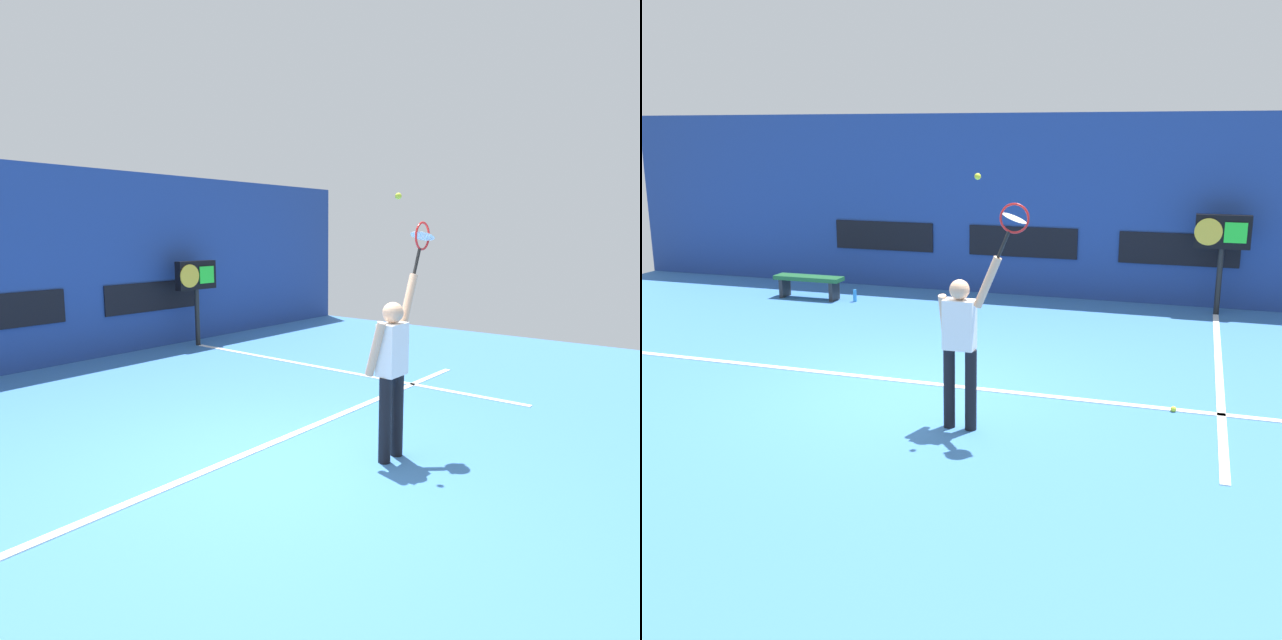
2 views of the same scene
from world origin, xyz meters
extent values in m
plane|color=#3870B2|center=(0.00, 0.00, 0.00)|extent=(18.00, 18.00, 0.00)
cube|color=black|center=(0.00, 6.07, 1.09)|extent=(2.20, 0.03, 0.60)
cube|color=black|center=(3.00, 6.07, 1.08)|extent=(2.20, 0.03, 0.60)
cube|color=white|center=(0.00, 0.37, 0.01)|extent=(10.00, 0.10, 0.01)
cube|color=white|center=(3.74, 2.00, 0.01)|extent=(0.10, 7.00, 0.01)
cylinder|color=black|center=(0.82, -0.93, 0.46)|extent=(0.13, 0.13, 0.92)
cylinder|color=black|center=(1.07, -0.93, 0.46)|extent=(0.13, 0.13, 0.92)
cube|color=white|center=(0.94, -0.93, 1.20)|extent=(0.34, 0.20, 0.55)
sphere|color=#D8A884|center=(0.94, -0.93, 1.58)|extent=(0.22, 0.22, 0.22)
cylinder|color=#D8A884|center=(1.25, -0.93, 1.68)|extent=(0.30, 0.09, 0.57)
cylinder|color=#D8A884|center=(0.74, -0.85, 1.22)|extent=(0.09, 0.23, 0.58)
cylinder|color=black|center=(1.42, -0.93, 2.09)|extent=(0.15, 0.03, 0.29)
torus|color=red|center=(1.53, -0.93, 2.36)|extent=(0.41, 0.02, 0.41)
cylinder|color=silver|center=(1.53, -0.93, 2.36)|extent=(0.25, 0.27, 0.10)
sphere|color=#CCE033|center=(1.12, -0.86, 2.77)|extent=(0.07, 0.07, 0.07)
cylinder|color=black|center=(3.75, 5.58, 0.60)|extent=(0.10, 0.10, 1.20)
cube|color=black|center=(3.75, 5.58, 1.50)|extent=(0.95, 0.18, 0.60)
cylinder|color=gold|center=(3.50, 5.48, 1.50)|extent=(0.48, 0.02, 0.48)
cube|color=#26D833|center=(3.95, 5.48, 1.50)|extent=(0.38, 0.02, 0.36)
sphere|color=#CCE033|center=(3.20, 0.32, 0.03)|extent=(0.07, 0.07, 0.07)
camera|label=1|loc=(-4.09, -3.94, 2.40)|focal=32.10mm
camera|label=2|loc=(3.31, -8.26, 3.20)|focal=41.50mm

